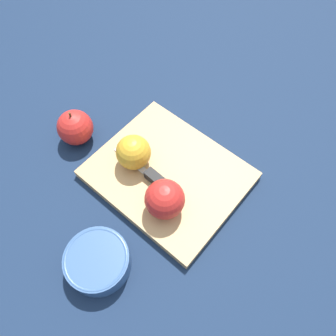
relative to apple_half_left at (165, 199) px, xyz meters
The scene contains 7 objects.
ground_plane 0.11m from the apple_half_left, 44.41° to the right, with size 4.00×4.00×0.00m, color #14233D.
cutting_board 0.10m from the apple_half_left, 44.41° to the right, with size 0.38×0.34×0.02m.
apple_half_left is the anchor object (origin of this frame).
apple_half_right 0.14m from the apple_half_left, ahead, with size 0.08×0.08×0.08m.
knife 0.07m from the apple_half_left, 23.14° to the right, with size 0.19×0.04×0.02m.
apple_whole 0.30m from the apple_half_left, ahead, with size 0.09×0.09×0.10m.
bowl 0.18m from the apple_half_left, 91.48° to the left, with size 0.13×0.13×0.05m.
Camera 1 is at (-0.29, 0.24, 0.69)m, focal length 35.00 mm.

